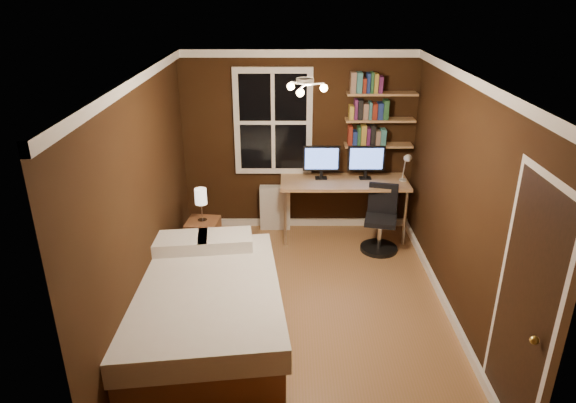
{
  "coord_description": "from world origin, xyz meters",
  "views": [
    {
      "loc": [
        -0.16,
        -4.73,
        3.27
      ],
      "look_at": [
        -0.15,
        0.45,
        1.07
      ],
      "focal_mm": 32.0,
      "sensor_mm": 36.0,
      "label": 1
    }
  ],
  "objects_px": {
    "desk": "(344,185)",
    "office_chair": "(380,227)",
    "bedside_lamp": "(201,205)",
    "bed": "(203,307)",
    "desk_lamp": "(406,167)",
    "monitor_left": "(321,162)",
    "radiator": "(275,208)",
    "nightstand": "(204,238)",
    "monitor_right": "(366,162)"
  },
  "relations": [
    {
      "from": "bed",
      "to": "office_chair",
      "type": "xyz_separation_m",
      "value": [
        2.07,
        1.79,
        0.02
      ]
    },
    {
      "from": "nightstand",
      "to": "monitor_left",
      "type": "distance_m",
      "value": 1.86
    },
    {
      "from": "nightstand",
      "to": "monitor_right",
      "type": "xyz_separation_m",
      "value": [
        2.15,
        0.66,
        0.8
      ]
    },
    {
      "from": "desk",
      "to": "monitor_right",
      "type": "relative_size",
      "value": 3.45
    },
    {
      "from": "bed",
      "to": "radiator",
      "type": "distance_m",
      "value": 2.52
    },
    {
      "from": "desk_lamp",
      "to": "nightstand",
      "type": "bearing_deg",
      "value": -169.34
    },
    {
      "from": "monitor_right",
      "to": "nightstand",
      "type": "bearing_deg",
      "value": -162.85
    },
    {
      "from": "desk",
      "to": "office_chair",
      "type": "bearing_deg",
      "value": -42.02
    },
    {
      "from": "bedside_lamp",
      "to": "office_chair",
      "type": "bearing_deg",
      "value": 4.14
    },
    {
      "from": "bed",
      "to": "monitor_left",
      "type": "bearing_deg",
      "value": 53.51
    },
    {
      "from": "office_chair",
      "to": "monitor_right",
      "type": "bearing_deg",
      "value": 121.4
    },
    {
      "from": "desk",
      "to": "office_chair",
      "type": "distance_m",
      "value": 0.75
    },
    {
      "from": "office_chair",
      "to": "bed",
      "type": "bearing_deg",
      "value": -125.79
    },
    {
      "from": "radiator",
      "to": "desk",
      "type": "relative_size",
      "value": 0.37
    },
    {
      "from": "monitor_left",
      "to": "office_chair",
      "type": "bearing_deg",
      "value": -32.93
    },
    {
      "from": "monitor_left",
      "to": "bedside_lamp",
      "type": "bearing_deg",
      "value": -156.76
    },
    {
      "from": "bed",
      "to": "monitor_right",
      "type": "height_order",
      "value": "monitor_right"
    },
    {
      "from": "radiator",
      "to": "office_chair",
      "type": "height_order",
      "value": "office_chair"
    },
    {
      "from": "radiator",
      "to": "office_chair",
      "type": "xyz_separation_m",
      "value": [
        1.4,
        -0.64,
        0.0
      ]
    },
    {
      "from": "desk_lamp",
      "to": "office_chair",
      "type": "xyz_separation_m",
      "value": [
        -0.34,
        -0.33,
        -0.71
      ]
    },
    {
      "from": "bed",
      "to": "monitor_right",
      "type": "xyz_separation_m",
      "value": [
        1.91,
        2.29,
        0.74
      ]
    },
    {
      "from": "bed",
      "to": "desk_lamp",
      "type": "xyz_separation_m",
      "value": [
        2.41,
        2.12,
        0.73
      ]
    },
    {
      "from": "radiator",
      "to": "desk_lamp",
      "type": "distance_m",
      "value": 1.91
    },
    {
      "from": "nightstand",
      "to": "bedside_lamp",
      "type": "bearing_deg",
      "value": 0.0
    },
    {
      "from": "bed",
      "to": "bedside_lamp",
      "type": "bearing_deg",
      "value": 91.5
    },
    {
      "from": "nightstand",
      "to": "bed",
      "type": "bearing_deg",
      "value": -75.45
    },
    {
      "from": "desk",
      "to": "monitor_left",
      "type": "height_order",
      "value": "monitor_left"
    },
    {
      "from": "bed",
      "to": "radiator",
      "type": "height_order",
      "value": "bed"
    },
    {
      "from": "monitor_left",
      "to": "radiator",
      "type": "bearing_deg",
      "value": 167.45
    },
    {
      "from": "bedside_lamp",
      "to": "office_chair",
      "type": "xyz_separation_m",
      "value": [
        2.31,
        0.17,
        -0.39
      ]
    },
    {
      "from": "monitor_left",
      "to": "office_chair",
      "type": "distance_m",
      "value": 1.16
    },
    {
      "from": "nightstand",
      "to": "bedside_lamp",
      "type": "height_order",
      "value": "bedside_lamp"
    },
    {
      "from": "nightstand",
      "to": "office_chair",
      "type": "xyz_separation_m",
      "value": [
        2.31,
        0.17,
        0.08
      ]
    },
    {
      "from": "desk_lamp",
      "to": "monitor_left",
      "type": "bearing_deg",
      "value": 171.55
    },
    {
      "from": "desk",
      "to": "desk_lamp",
      "type": "distance_m",
      "value": 0.85
    },
    {
      "from": "nightstand",
      "to": "desk",
      "type": "relative_size",
      "value": 0.29
    },
    {
      "from": "desk_lamp",
      "to": "radiator",
      "type": "bearing_deg",
      "value": 170.04
    },
    {
      "from": "nightstand",
      "to": "monitor_right",
      "type": "height_order",
      "value": "monitor_right"
    },
    {
      "from": "desk",
      "to": "office_chair",
      "type": "height_order",
      "value": "office_chair"
    },
    {
      "from": "monitor_left",
      "to": "desk_lamp",
      "type": "xyz_separation_m",
      "value": [
        1.11,
        -0.16,
        -0.01
      ]
    },
    {
      "from": "bedside_lamp",
      "to": "monitor_left",
      "type": "relative_size",
      "value": 0.87
    },
    {
      "from": "nightstand",
      "to": "desk_lamp",
      "type": "distance_m",
      "value": 2.81
    },
    {
      "from": "nightstand",
      "to": "desk",
      "type": "bearing_deg",
      "value": 23.55
    },
    {
      "from": "bed",
      "to": "monitor_left",
      "type": "height_order",
      "value": "monitor_left"
    },
    {
      "from": "bedside_lamp",
      "to": "radiator",
      "type": "relative_size",
      "value": 0.67
    },
    {
      "from": "bedside_lamp",
      "to": "desk_lamp",
      "type": "xyz_separation_m",
      "value": [
        2.65,
        0.5,
        0.33
      ]
    },
    {
      "from": "bedside_lamp",
      "to": "desk_lamp",
      "type": "bearing_deg",
      "value": 10.66
    },
    {
      "from": "nightstand",
      "to": "desk_lamp",
      "type": "xyz_separation_m",
      "value": [
        2.65,
        0.5,
        0.79
      ]
    },
    {
      "from": "monitor_left",
      "to": "monitor_right",
      "type": "height_order",
      "value": "same"
    },
    {
      "from": "bed",
      "to": "monitor_right",
      "type": "distance_m",
      "value": 3.07
    }
  ]
}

